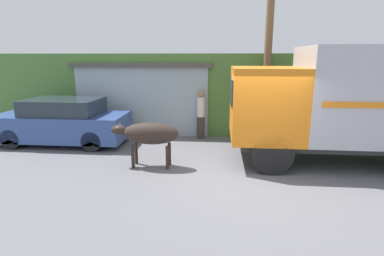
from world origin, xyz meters
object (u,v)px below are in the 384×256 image
(parked_suv, at_px, (63,122))
(pedestrian_on_hill, at_px, (201,112))
(cargo_truck, at_px, (353,101))
(brown_cow, at_px, (149,134))
(utility_pole, at_px, (269,42))

(parked_suv, height_order, pedestrian_on_hill, pedestrian_on_hill)
(cargo_truck, relative_size, parked_suv, 1.43)
(cargo_truck, height_order, pedestrian_on_hill, cargo_truck)
(cargo_truck, relative_size, brown_cow, 3.39)
(brown_cow, distance_m, utility_pole, 5.36)
(cargo_truck, bearing_deg, brown_cow, -175.31)
(pedestrian_on_hill, relative_size, utility_pole, 0.26)
(pedestrian_on_hill, distance_m, utility_pole, 3.36)
(brown_cow, bearing_deg, pedestrian_on_hill, 72.78)
(parked_suv, bearing_deg, pedestrian_on_hill, 15.26)
(brown_cow, xyz_separation_m, pedestrian_on_hill, (1.21, 3.05, 0.08))
(cargo_truck, xyz_separation_m, utility_pole, (-1.97, 2.42, 1.66))
(brown_cow, height_order, parked_suv, parked_suv)
(brown_cow, bearing_deg, cargo_truck, 12.14)
(brown_cow, distance_m, parked_suv, 3.99)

